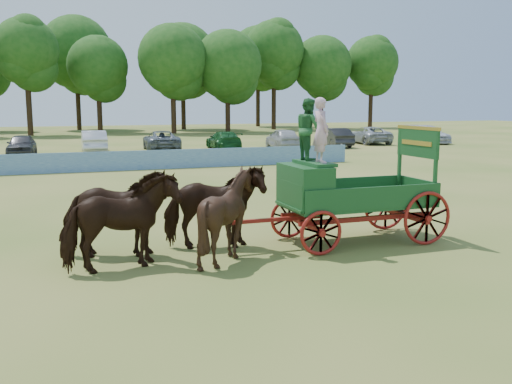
# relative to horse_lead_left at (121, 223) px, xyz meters

# --- Properties ---
(ground) EXTENTS (160.00, 160.00, 0.00)m
(ground) POSITION_rel_horse_lead_left_xyz_m (3.72, 0.70, -1.05)
(ground) COLOR olive
(ground) RESTS_ON ground
(horse_lead_left) EXTENTS (2.66, 1.58, 2.11)m
(horse_lead_left) POSITION_rel_horse_lead_left_xyz_m (0.00, 0.00, 0.00)
(horse_lead_left) COLOR black
(horse_lead_left) RESTS_ON ground
(horse_lead_right) EXTENTS (2.69, 1.68, 2.11)m
(horse_lead_right) POSITION_rel_horse_lead_left_xyz_m (0.00, 1.10, 0.00)
(horse_lead_right) COLOR black
(horse_lead_right) RESTS_ON ground
(horse_wheel_left) EXTENTS (1.99, 1.79, 2.11)m
(horse_wheel_left) POSITION_rel_horse_lead_left_xyz_m (2.40, 0.00, 0.00)
(horse_wheel_left) COLOR black
(horse_wheel_left) RESTS_ON ground
(horse_wheel_right) EXTENTS (2.67, 1.63, 2.11)m
(horse_wheel_right) POSITION_rel_horse_lead_left_xyz_m (2.40, 1.10, 0.00)
(horse_wheel_right) COLOR black
(horse_wheel_right) RESTS_ON ground
(farm_dray) EXTENTS (5.99, 2.00, 3.74)m
(farm_dray) POSITION_rel_horse_lead_left_xyz_m (5.35, 0.58, 0.60)
(farm_dray) COLOR maroon
(farm_dray) RESTS_ON ground
(sponsor_banner) EXTENTS (26.00, 0.08, 1.05)m
(sponsor_banner) POSITION_rel_horse_lead_left_xyz_m (2.72, 18.70, -0.53)
(sponsor_banner) COLOR #1B4B93
(sponsor_banner) RESTS_ON ground
(parked_cars) EXTENTS (55.22, 7.62, 1.61)m
(parked_cars) POSITION_rel_horse_lead_left_xyz_m (6.20, 30.53, -0.30)
(parked_cars) COLOR silver
(parked_cars) RESTS_ON ground
(treeline) EXTENTS (90.17, 23.40, 14.90)m
(treeline) POSITION_rel_horse_lead_left_xyz_m (-1.16, 60.69, 8.09)
(treeline) COLOR #382314
(treeline) RESTS_ON ground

